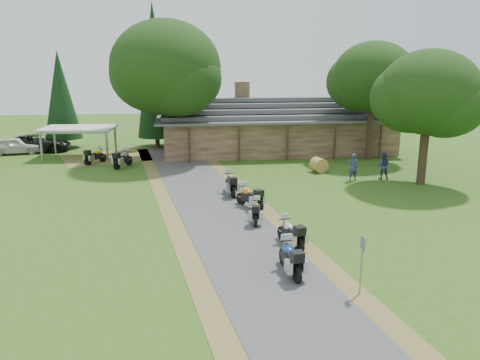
{
  "coord_description": "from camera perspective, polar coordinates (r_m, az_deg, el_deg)",
  "views": [
    {
      "loc": [
        -2.82,
        -17.51,
        7.69
      ],
      "look_at": [
        0.42,
        6.91,
        1.6
      ],
      "focal_mm": 35.0,
      "sensor_mm": 36.0,
      "label": 1
    }
  ],
  "objects": [
    {
      "name": "ground",
      "position": [
        19.33,
        1.48,
        -9.56
      ],
      "size": [
        120.0,
        120.0,
        0.0
      ],
      "primitive_type": "plane",
      "color": "#355819",
      "rests_on": "ground"
    },
    {
      "name": "driveway",
      "position": [
        22.96,
        -1.32,
        -5.69
      ],
      "size": [
        51.95,
        51.95,
        0.0
      ],
      "primitive_type": "plane",
      "rotation": [
        0.0,
        0.0,
        0.14
      ],
      "color": "#414143",
      "rests_on": "ground"
    },
    {
      "name": "lodge",
      "position": [
        42.76,
        4.45,
        6.81
      ],
      "size": [
        21.4,
        9.4,
        4.9
      ],
      "primitive_type": null,
      "color": "brown",
      "rests_on": "ground"
    },
    {
      "name": "carport",
      "position": [
        42.22,
        -18.95,
        4.4
      ],
      "size": [
        6.17,
        4.37,
        2.55
      ],
      "primitive_type": null,
      "rotation": [
        0.0,
        0.0,
        -0.08
      ],
      "color": "silver",
      "rests_on": "ground"
    },
    {
      "name": "car_white_sedan",
      "position": [
        45.86,
        -25.78,
        4.05
      ],
      "size": [
        3.37,
        6.01,
        1.89
      ],
      "primitive_type": "imported",
      "rotation": [
        0.0,
        0.0,
        1.75
      ],
      "color": "silver",
      "rests_on": "ground"
    },
    {
      "name": "car_dark_suv",
      "position": [
        46.19,
        -23.45,
        4.64
      ],
      "size": [
        2.72,
        6.17,
        2.35
      ],
      "primitive_type": "imported",
      "rotation": [
        0.0,
        0.0,
        1.59
      ],
      "color": "black",
      "rests_on": "ground"
    },
    {
      "name": "motorcycle_row_a",
      "position": [
        17.87,
        6.13,
        -9.3
      ],
      "size": [
        0.83,
        2.05,
        1.36
      ],
      "primitive_type": null,
      "rotation": [
        0.0,
        0.0,
        1.66
      ],
      "color": "#193B98",
      "rests_on": "ground"
    },
    {
      "name": "motorcycle_row_b",
      "position": [
        20.41,
        6.19,
        -6.33
      ],
      "size": [
        1.12,
        2.04,
        1.33
      ],
      "primitive_type": null,
      "rotation": [
        0.0,
        0.0,
        1.84
      ],
      "color": "#AFB0B6",
      "rests_on": "ground"
    },
    {
      "name": "motorcycle_row_c",
      "position": [
        23.38,
        2.02,
        -3.74
      ],
      "size": [
        0.95,
        1.87,
        1.22
      ],
      "primitive_type": null,
      "rotation": [
        0.0,
        0.0,
        1.36
      ],
      "color": "gold",
      "rests_on": "ground"
    },
    {
      "name": "motorcycle_row_d",
      "position": [
        25.61,
        1.18,
        -1.98
      ],
      "size": [
        1.54,
        2.08,
        1.37
      ],
      "primitive_type": null,
      "rotation": [
        0.0,
        0.0,
        2.08
      ],
      "color": "#B85E1A",
      "rests_on": "ground"
    },
    {
      "name": "motorcycle_row_e",
      "position": [
        28.3,
        -1.19,
        -0.39
      ],
      "size": [
        0.87,
        2.14,
        1.43
      ],
      "primitive_type": null,
      "rotation": [
        0.0,
        0.0,
        1.66
      ],
      "color": "black",
      "rests_on": "ground"
    },
    {
      "name": "motorcycle_carport_a",
      "position": [
        38.99,
        -17.23,
        2.9
      ],
      "size": [
        1.71,
        1.96,
        1.35
      ],
      "primitive_type": null,
      "rotation": [
        0.0,
        0.0,
        0.92
      ],
      "color": "#CFAF08",
      "rests_on": "ground"
    },
    {
      "name": "motorcycle_carport_b",
      "position": [
        36.98,
        -14.1,
        2.6
      ],
      "size": [
        1.57,
        2.18,
        1.44
      ],
      "primitive_type": null,
      "rotation": [
        0.0,
        0.0,
        1.1
      ],
      "color": "gray",
      "rests_on": "ground"
    },
    {
      "name": "person_a",
      "position": [
        32.51,
        13.61,
        1.8
      ],
      "size": [
        0.64,
        0.47,
        2.2
      ],
      "primitive_type": "imported",
      "rotation": [
        0.0,
        0.0,
        3.18
      ],
      "color": "navy",
      "rests_on": "ground"
    },
    {
      "name": "person_b",
      "position": [
        33.58,
        17.05,
        1.93
      ],
      "size": [
        0.73,
        0.63,
        2.17
      ],
      "primitive_type": "imported",
      "rotation": [
        0.0,
        0.0,
        2.8
      ],
      "color": "navy",
      "rests_on": "ground"
    },
    {
      "name": "hay_bale",
      "position": [
        34.76,
        9.57,
        1.81
      ],
      "size": [
        1.28,
        1.22,
        1.07
      ],
      "primitive_type": "cylinder",
      "rotation": [
        1.57,
        0.0,
        0.26
      ],
      "color": "#A2793B",
      "rests_on": "ground"
    },
    {
      "name": "sign_post",
      "position": [
        16.64,
        14.58,
        -10.07
      ],
      "size": [
        0.38,
        0.06,
        2.13
      ],
      "primitive_type": null,
      "color": "gray",
      "rests_on": "ground"
    },
    {
      "name": "oak_lodge_left",
      "position": [
        38.55,
        -8.97,
        11.26
      ],
      "size": [
        8.8,
        8.8,
        12.06
      ],
      "primitive_type": null,
      "color": "black",
      "rests_on": "ground"
    },
    {
      "name": "oak_lodge_right",
      "position": [
        39.91,
        15.84,
        10.15
      ],
      "size": [
        6.62,
        6.62,
        10.89
      ],
      "primitive_type": null,
      "color": "black",
      "rests_on": "ground"
    },
    {
      "name": "oak_driveway",
      "position": [
        32.46,
        21.87,
        7.87
      ],
      "size": [
        6.35,
        6.35,
        9.68
      ],
      "primitive_type": null,
      "color": "black",
      "rests_on": "ground"
    },
    {
      "name": "cedar_near",
      "position": [
        45.4,
        -10.35,
        12.37
      ],
      "size": [
        3.63,
        3.63,
        13.32
      ],
      "primitive_type": "cone",
      "color": "black",
      "rests_on": "ground"
    },
    {
      "name": "cedar_far",
      "position": [
        47.15,
        -20.99,
        9.11
      ],
      "size": [
        3.4,
        3.4,
        9.0
      ],
      "primitive_type": "cone",
      "color": "black",
      "rests_on": "ground"
    }
  ]
}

